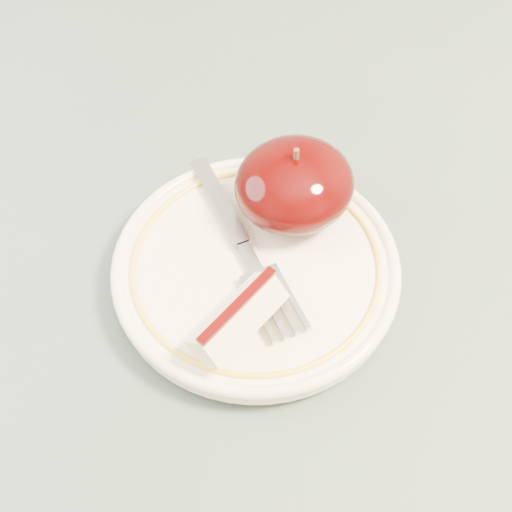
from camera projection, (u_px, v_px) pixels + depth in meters
table at (280, 352)px, 0.57m from camera, size 0.90×0.90×0.75m
plate at (256, 268)px, 0.49m from camera, size 0.20×0.20×0.02m
apple_half at (294, 184)px, 0.49m from camera, size 0.09×0.08×0.06m
apple_wedge at (238, 318)px, 0.44m from camera, size 0.07×0.05×0.03m
fork at (244, 246)px, 0.49m from camera, size 0.05×0.16×0.00m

